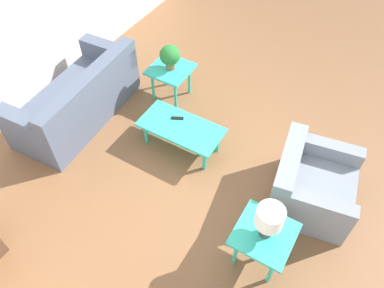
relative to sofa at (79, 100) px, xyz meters
name	(u,v)px	position (x,y,z in m)	size (l,w,h in m)	color
ground_plane	(227,167)	(-2.19, -0.23, -0.32)	(14.00, 14.00, 0.00)	brown
wall_right	(21,6)	(0.87, -0.23, 1.03)	(0.12, 7.20, 2.70)	white
sofa	(79,100)	(0.00, 0.00, 0.00)	(0.97, 1.92, 0.84)	#4C566B
armchair	(310,184)	(-3.21, -0.29, -0.03)	(1.02, 1.10, 0.71)	slate
coffee_table	(181,129)	(-1.51, -0.24, 0.02)	(1.07, 0.53, 0.38)	#2DB79E
side_table_plant	(171,72)	(-0.85, -1.02, 0.13)	(0.57, 0.57, 0.51)	#2DB79E
side_table_lamp	(264,237)	(-3.03, 0.66, 0.13)	(0.57, 0.57, 0.51)	#2DB79E
potted_plant	(170,56)	(-0.85, -1.02, 0.41)	(0.28, 0.28, 0.36)	brown
table_lamp	(269,219)	(-3.03, 0.66, 0.47)	(0.26, 0.26, 0.42)	#333333
remote_control	(177,118)	(-1.40, -0.33, 0.08)	(0.16, 0.11, 0.02)	black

